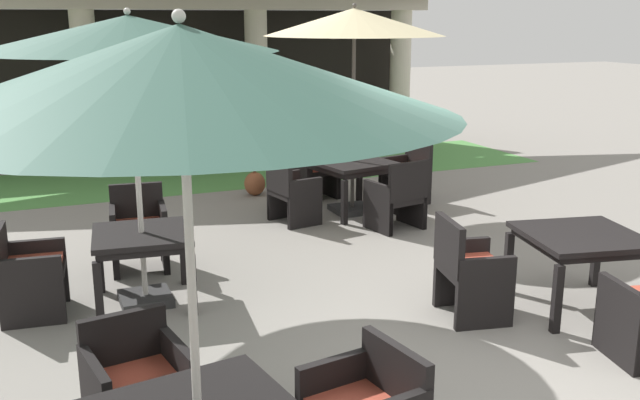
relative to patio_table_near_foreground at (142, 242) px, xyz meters
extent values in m
cylinder|color=beige|center=(0.17, 6.75, 0.77)|extent=(0.43, 0.43, 2.75)
cylinder|color=beige|center=(3.28, 6.75, 0.77)|extent=(0.43, 0.43, 2.75)
cylinder|color=beige|center=(6.40, 6.75, 0.77)|extent=(0.43, 0.43, 2.75)
cube|color=beige|center=(1.73, 6.75, 2.27)|extent=(10.15, 0.70, 0.24)
cube|color=black|center=(1.73, 7.65, 0.77)|extent=(9.95, 0.16, 2.75)
cube|color=#519347|center=(1.73, 5.32, -0.60)|extent=(12.35, 2.54, 0.01)
cube|color=black|center=(0.00, 0.00, 0.07)|extent=(0.97, 0.97, 0.05)
cube|color=black|center=(0.00, 0.00, 0.02)|extent=(0.89, 0.89, 0.07)
cube|color=black|center=(-0.45, -0.36, -0.31)|extent=(0.08, 0.08, 0.58)
cube|color=black|center=(0.36, -0.45, -0.31)|extent=(0.08, 0.08, 0.58)
cube|color=black|center=(-0.36, 0.45, -0.31)|extent=(0.08, 0.08, 0.58)
cube|color=black|center=(0.45, 0.36, -0.31)|extent=(0.08, 0.08, 0.58)
cube|color=#2D2D2D|center=(0.00, 0.00, -0.56)|extent=(0.47, 0.47, 0.09)
cylinder|color=beige|center=(0.00, 0.00, 0.63)|extent=(0.05, 0.05, 2.46)
cone|color=#33594C|center=(0.00, 0.00, 1.89)|extent=(2.59, 2.59, 0.30)
sphere|color=beige|center=(0.00, 0.00, 2.07)|extent=(0.06, 0.06, 0.06)
cube|color=black|center=(-0.96, 0.11, -0.18)|extent=(0.60, 0.63, 0.07)
cube|color=#C64C38|center=(-0.96, 0.11, -0.12)|extent=(0.55, 0.58, 0.05)
cube|color=black|center=(-1.21, 0.14, 0.04)|extent=(0.12, 0.58, 0.37)
cube|color=black|center=(-0.93, 0.37, -0.29)|extent=(0.54, 0.12, 0.63)
cube|color=black|center=(-0.99, -0.16, -0.29)|extent=(0.54, 0.12, 0.63)
cube|color=black|center=(-0.69, 0.34, -0.41)|extent=(0.06, 0.06, 0.39)
cube|color=black|center=(-0.74, -0.18, -0.41)|extent=(0.06, 0.06, 0.39)
cube|color=black|center=(-1.17, 0.39, -0.41)|extent=(0.06, 0.06, 0.39)
cube|color=black|center=(-1.23, -0.12, -0.41)|extent=(0.06, 0.06, 0.39)
cube|color=black|center=(0.11, 0.96, -0.17)|extent=(0.61, 0.59, 0.07)
cube|color=#C64C38|center=(0.11, 0.96, -0.11)|extent=(0.56, 0.54, 0.05)
cube|color=black|center=(0.14, 1.20, 0.08)|extent=(0.56, 0.12, 0.42)
cube|color=black|center=(0.36, 0.93, -0.26)|extent=(0.12, 0.53, 0.69)
cube|color=black|center=(-0.15, 0.99, -0.26)|extent=(0.12, 0.53, 0.69)
cube|color=black|center=(0.33, 0.69, -0.40)|extent=(0.06, 0.06, 0.40)
cube|color=black|center=(-0.17, 0.75, -0.40)|extent=(0.06, 0.06, 0.40)
cube|color=black|center=(0.38, 1.16, -0.40)|extent=(0.06, 0.06, 0.40)
cube|color=black|center=(-0.11, 1.22, -0.40)|extent=(0.06, 0.06, 0.40)
cube|color=black|center=(3.18, 2.19, 0.09)|extent=(1.11, 1.11, 0.05)
cube|color=black|center=(3.18, 2.19, 0.03)|extent=(1.02, 1.02, 0.08)
cube|color=black|center=(2.83, 1.68, -0.31)|extent=(0.08, 0.08, 0.59)
cube|color=black|center=(3.69, 1.84, -0.31)|extent=(0.08, 0.08, 0.59)
cube|color=black|center=(2.66, 2.55, -0.31)|extent=(0.08, 0.08, 0.59)
cube|color=black|center=(3.53, 2.71, -0.31)|extent=(0.08, 0.08, 0.59)
cube|color=#2D2D2D|center=(3.18, 2.19, -0.56)|extent=(0.53, 0.53, 0.08)
cylinder|color=#4C4742|center=(3.18, 2.19, 0.66)|extent=(0.05, 0.05, 2.52)
cone|color=beige|center=(3.18, 2.19, 1.96)|extent=(2.37, 2.37, 0.35)
sphere|color=#4C4742|center=(3.18, 2.19, 2.16)|extent=(0.06, 0.06, 0.06)
cube|color=black|center=(3.01, 3.11, -0.18)|extent=(0.62, 0.61, 0.07)
cube|color=#C64C38|center=(3.01, 3.11, -0.12)|extent=(0.57, 0.56, 0.05)
cube|color=black|center=(2.97, 3.35, 0.04)|extent=(0.54, 0.16, 0.37)
cube|color=black|center=(3.25, 3.15, -0.27)|extent=(0.15, 0.53, 0.66)
cube|color=black|center=(2.77, 3.06, -0.27)|extent=(0.15, 0.53, 0.66)
cube|color=black|center=(3.29, 2.92, -0.41)|extent=(0.07, 0.07, 0.38)
cube|color=black|center=(2.82, 2.84, -0.41)|extent=(0.07, 0.07, 0.38)
cube|color=black|center=(3.20, 3.38, -0.41)|extent=(0.07, 0.07, 0.38)
cube|color=black|center=(2.73, 3.30, -0.41)|extent=(0.07, 0.07, 0.38)
cube|color=black|center=(4.10, 2.36, -0.18)|extent=(0.62, 0.63, 0.07)
cube|color=#C64C38|center=(4.10, 2.36, -0.12)|extent=(0.57, 0.58, 0.05)
cube|color=black|center=(4.34, 2.41, 0.08)|extent=(0.16, 0.55, 0.45)
cube|color=black|center=(4.14, 2.11, -0.28)|extent=(0.53, 0.16, 0.65)
cube|color=black|center=(4.05, 2.61, -0.28)|extent=(0.53, 0.16, 0.65)
cube|color=black|center=(3.91, 2.08, -0.41)|extent=(0.07, 0.07, 0.39)
cube|color=black|center=(3.82, 2.56, -0.41)|extent=(0.07, 0.07, 0.39)
cube|color=black|center=(4.38, 2.16, -0.41)|extent=(0.07, 0.07, 0.39)
cube|color=black|center=(4.29, 2.64, -0.41)|extent=(0.07, 0.07, 0.39)
cube|color=black|center=(3.35, 1.27, -0.21)|extent=(0.69, 0.64, 0.07)
cube|color=#C64C38|center=(3.35, 1.27, -0.15)|extent=(0.63, 0.59, 0.05)
cube|color=black|center=(3.39, 1.03, 0.06)|extent=(0.60, 0.17, 0.48)
cube|color=black|center=(3.08, 1.22, -0.29)|extent=(0.16, 0.54, 0.63)
cube|color=black|center=(3.62, 1.32, -0.29)|extent=(0.16, 0.54, 0.63)
cube|color=black|center=(3.04, 1.46, -0.43)|extent=(0.07, 0.07, 0.35)
cube|color=black|center=(3.57, 1.56, -0.43)|extent=(0.07, 0.07, 0.35)
cube|color=black|center=(3.13, 0.99, -0.43)|extent=(0.07, 0.07, 0.35)
cube|color=black|center=(3.66, 1.08, -0.43)|extent=(0.07, 0.07, 0.35)
cube|color=black|center=(2.26, 2.02, -0.21)|extent=(0.59, 0.66, 0.07)
cube|color=#C64C38|center=(2.26, 2.02, -0.15)|extent=(0.54, 0.61, 0.05)
cube|color=black|center=(2.04, 1.98, 0.03)|extent=(0.16, 0.58, 0.42)
cube|color=black|center=(2.21, 2.29, -0.29)|extent=(0.49, 0.15, 0.63)
cube|color=black|center=(2.31, 1.76, -0.29)|extent=(0.49, 0.15, 0.63)
cube|color=black|center=(2.43, 2.32, -0.43)|extent=(0.07, 0.07, 0.36)
cube|color=black|center=(2.52, 1.80, -0.43)|extent=(0.07, 0.07, 0.36)
cube|color=black|center=(2.00, 2.24, -0.43)|extent=(0.07, 0.07, 0.36)
cube|color=black|center=(2.10, 1.73, -0.43)|extent=(0.07, 0.07, 0.36)
cylinder|color=beige|center=(-0.26, -3.36, 0.58)|extent=(0.04, 0.04, 2.36)
cone|color=#33594C|center=(-0.26, -3.36, 1.80)|extent=(2.42, 2.42, 0.39)
sphere|color=beige|center=(-0.26, -3.36, 2.03)|extent=(0.06, 0.06, 0.06)
cube|color=black|center=(-0.41, -2.40, -0.18)|extent=(0.63, 0.65, 0.07)
cube|color=#C64C38|center=(-0.41, -2.40, -0.12)|extent=(0.58, 0.60, 0.05)
cube|color=black|center=(-0.45, -2.14, 0.04)|extent=(0.55, 0.15, 0.38)
cube|color=black|center=(-0.16, -2.36, -0.26)|extent=(0.15, 0.57, 0.68)
cube|color=black|center=(-0.20, -2.11, -0.41)|extent=(0.06, 0.06, 0.39)
cube|color=black|center=(0.94, -3.17, 0.03)|extent=(0.15, 0.60, 0.37)
cube|color=black|center=(3.68, -1.64, 0.09)|extent=(1.19, 1.19, 0.05)
cube|color=black|center=(3.68, -1.64, 0.04)|extent=(1.10, 1.10, 0.06)
cube|color=black|center=(3.13, -2.00, -0.30)|extent=(0.08, 0.08, 0.61)
cube|color=black|center=(3.32, -1.08, -0.30)|extent=(0.08, 0.08, 0.61)
cube|color=black|center=(4.24, -1.28, -0.30)|extent=(0.08, 0.08, 0.61)
cube|color=black|center=(3.22, -2.60, -0.28)|extent=(0.17, 0.57, 0.64)
cube|color=black|center=(3.28, -2.35, -0.41)|extent=(0.07, 0.07, 0.39)
cube|color=black|center=(3.18, -2.85, -0.41)|extent=(0.07, 0.07, 0.39)
cube|color=black|center=(2.67, -1.43, -0.17)|extent=(0.63, 0.68, 0.07)
cube|color=#C64C38|center=(2.67, -1.43, -0.11)|extent=(0.58, 0.63, 0.05)
cube|color=black|center=(2.44, -1.38, 0.09)|extent=(0.18, 0.59, 0.45)
cube|color=black|center=(2.73, -1.16, -0.28)|extent=(0.52, 0.16, 0.64)
cube|color=black|center=(2.62, -1.70, -0.28)|extent=(0.52, 0.16, 0.64)
cube|color=black|center=(2.96, -1.22, -0.41)|extent=(0.07, 0.07, 0.39)
cube|color=black|center=(2.85, -1.74, -0.41)|extent=(0.07, 0.07, 0.39)
cube|color=black|center=(2.50, -1.12, -0.41)|extent=(0.07, 0.07, 0.39)
cube|color=black|center=(2.39, -1.64, -0.41)|extent=(0.07, 0.07, 0.39)
ellipsoid|color=brown|center=(2.23, 3.63, -0.42)|extent=(0.32, 0.32, 0.36)
sphere|color=brown|center=(2.23, 3.63, -0.21)|extent=(0.08, 0.08, 0.08)
camera|label=1|loc=(-0.89, -6.43, 2.02)|focal=40.00mm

